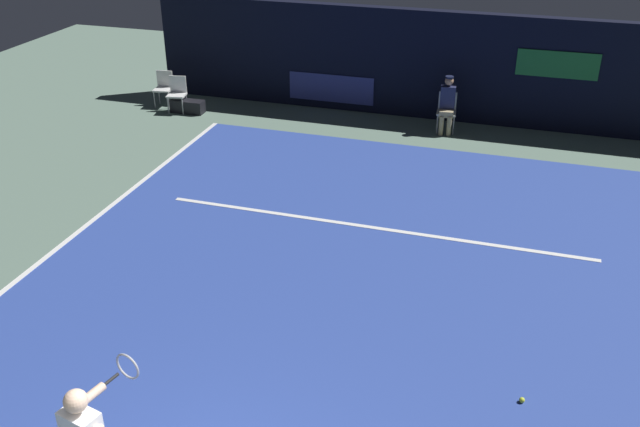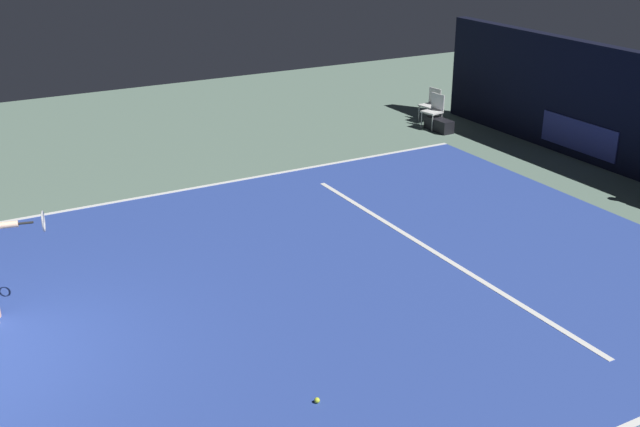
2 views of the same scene
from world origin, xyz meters
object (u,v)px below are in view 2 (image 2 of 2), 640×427
object	(u,v)px
courtside_chair_far	(431,103)
equipment_bag	(439,125)
courtside_chair_near	(434,109)
tennis_ball	(317,400)

from	to	relation	value
courtside_chair_far	equipment_bag	bearing A→B (deg)	-22.65
courtside_chair_near	courtside_chair_far	world-z (taller)	same
courtside_chair_near	equipment_bag	distance (m)	0.44
courtside_chair_near	tennis_ball	bearing A→B (deg)	-43.05
courtside_chair_far	tennis_ball	size ratio (longest dim) A/B	12.94
courtside_chair_near	courtside_chair_far	size ratio (longest dim) A/B	1.00
tennis_ball	courtside_chair_far	bearing A→B (deg)	137.59
tennis_ball	equipment_bag	size ratio (longest dim) A/B	0.08
courtside_chair_far	tennis_ball	world-z (taller)	courtside_chair_far
tennis_ball	equipment_bag	world-z (taller)	equipment_bag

